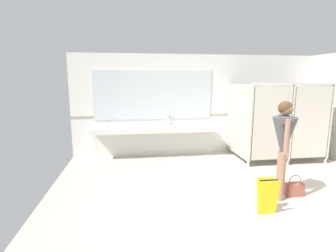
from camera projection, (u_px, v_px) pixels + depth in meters
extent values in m
cube|color=#B2A899|center=(253.00, 208.00, 4.22)|extent=(6.94, 6.92, 0.10)
cube|color=silver|center=(202.00, 104.00, 7.11)|extent=(6.94, 0.12, 2.67)
cube|color=#9E937F|center=(202.00, 115.00, 7.09)|extent=(6.94, 0.01, 0.06)
cube|color=silver|center=(155.00, 129.00, 6.67)|extent=(3.21, 0.56, 0.14)
cube|color=silver|center=(154.00, 142.00, 6.98)|extent=(3.21, 0.08, 0.69)
cube|color=beige|center=(107.00, 129.00, 6.47)|extent=(0.42, 0.31, 0.11)
cylinder|color=silver|center=(108.00, 124.00, 6.66)|extent=(0.04, 0.04, 0.11)
cylinder|color=silver|center=(107.00, 122.00, 6.60)|extent=(0.03, 0.11, 0.03)
sphere|color=silver|center=(110.00, 125.00, 6.69)|extent=(0.04, 0.04, 0.04)
cube|color=beige|center=(139.00, 128.00, 6.58)|extent=(0.42, 0.31, 0.11)
cylinder|color=silver|center=(139.00, 123.00, 6.78)|extent=(0.04, 0.04, 0.11)
cylinder|color=silver|center=(139.00, 122.00, 6.71)|extent=(0.03, 0.11, 0.03)
sphere|color=silver|center=(142.00, 124.00, 6.80)|extent=(0.04, 0.04, 0.04)
cube|color=beige|center=(170.00, 128.00, 6.70)|extent=(0.42, 0.31, 0.11)
cylinder|color=silver|center=(169.00, 122.00, 6.89)|extent=(0.04, 0.04, 0.11)
cylinder|color=silver|center=(169.00, 121.00, 6.83)|extent=(0.03, 0.11, 0.03)
sphere|color=silver|center=(172.00, 123.00, 6.91)|extent=(0.04, 0.04, 0.04)
cube|color=beige|center=(200.00, 127.00, 6.81)|extent=(0.42, 0.31, 0.11)
cylinder|color=silver|center=(198.00, 122.00, 7.00)|extent=(0.04, 0.04, 0.11)
cylinder|color=silver|center=(199.00, 120.00, 6.94)|extent=(0.03, 0.11, 0.03)
sphere|color=silver|center=(201.00, 122.00, 7.03)|extent=(0.04, 0.04, 0.04)
cube|color=silver|center=(154.00, 95.00, 6.80)|extent=(3.11, 0.02, 1.26)
cube|color=#B2AD9E|center=(239.00, 120.00, 6.49)|extent=(0.03, 1.43, 1.78)
cylinder|color=silver|center=(248.00, 164.00, 6.02)|extent=(0.05, 0.05, 0.12)
cube|color=#B2AD9E|center=(275.00, 119.00, 6.63)|extent=(0.03, 1.43, 1.78)
cylinder|color=silver|center=(288.00, 162.00, 6.16)|extent=(0.05, 0.05, 0.12)
cube|color=#B2AD9E|center=(311.00, 118.00, 6.77)|extent=(0.03, 1.43, 1.78)
cylinder|color=silver|center=(325.00, 161.00, 6.30)|extent=(0.05, 0.05, 0.12)
cube|color=#B2AD9E|center=(272.00, 124.00, 5.90)|extent=(0.91, 0.03, 1.68)
cube|color=#B2AD9E|center=(311.00, 123.00, 6.04)|extent=(0.91, 0.03, 1.68)
cube|color=#B7BABF|center=(295.00, 84.00, 5.81)|extent=(2.05, 0.04, 0.04)
cylinder|color=#8C664C|center=(280.00, 173.00, 4.48)|extent=(0.11, 0.11, 0.82)
cylinder|color=#8C664C|center=(282.00, 177.00, 4.31)|extent=(0.11, 0.11, 0.82)
cone|color=#47474C|center=(284.00, 138.00, 4.28)|extent=(0.52, 0.52, 0.70)
cube|color=#47474C|center=(285.00, 119.00, 4.23)|extent=(0.32, 0.47, 0.10)
cylinder|color=#8C664C|center=(281.00, 130.00, 4.51)|extent=(0.08, 0.08, 0.52)
cylinder|color=#8C664C|center=(287.00, 136.00, 4.03)|extent=(0.08, 0.08, 0.52)
sphere|color=#8C664C|center=(286.00, 109.00, 4.20)|extent=(0.22, 0.22, 0.22)
sphere|color=#472D19|center=(285.00, 108.00, 4.20)|extent=(0.23, 0.23, 0.23)
cube|color=#934C42|center=(294.00, 189.00, 4.53)|extent=(0.30, 0.15, 0.23)
torus|color=#934C42|center=(295.00, 181.00, 4.50)|extent=(0.23, 0.02, 0.23)
cylinder|color=white|center=(170.00, 121.00, 6.86)|extent=(0.07, 0.07, 0.17)
cylinder|color=black|center=(170.00, 117.00, 6.85)|extent=(0.03, 0.03, 0.04)
cube|color=yellow|center=(269.00, 198.00, 3.84)|extent=(0.28, 0.10, 0.55)
cube|color=yellow|center=(266.00, 195.00, 3.93)|extent=(0.28, 0.10, 0.55)
cylinder|color=black|center=(269.00, 180.00, 3.84)|extent=(0.28, 0.02, 0.02)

